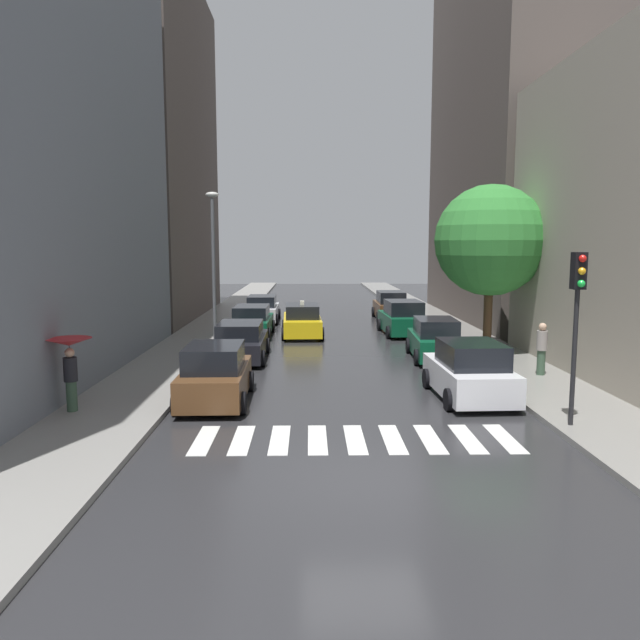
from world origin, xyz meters
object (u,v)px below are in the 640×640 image
Objects in this scene: pedestrian_near_tree at (70,355)px; parked_car_right_third at (403,319)px; parked_car_left_nearest at (215,376)px; lamp_post_left at (213,256)px; parked_car_right_nearest at (470,372)px; street_tree_right at (490,241)px; parked_car_right_second at (435,340)px; pedestrian_foreground at (542,347)px; parked_car_left_second at (241,342)px; parked_car_right_fourth at (390,306)px; traffic_light_right_corner at (577,300)px; parked_car_left_fourth at (262,309)px; parked_car_left_third at (252,322)px; taxi_midroad at (302,321)px.

parked_car_right_third is at bearing -156.35° from pedestrian_near_tree.
parked_car_right_third is at bearing -30.53° from parked_car_left_nearest.
lamp_post_left is at bearing 7.94° from parked_car_left_nearest.
street_tree_right reaches higher than parked_car_right_nearest.
pedestrian_foreground is (2.93, -3.64, 0.32)m from parked_car_right_second.
pedestrian_foreground reaches higher than parked_car_right_nearest.
parked_car_right_fourth is (7.82, 13.04, 0.09)m from parked_car_left_second.
parked_car_right_fourth is 17.03m from pedestrian_foreground.
parked_car_left_second is 11.42m from pedestrian_foreground.
pedestrian_near_tree is 13.16m from traffic_light_right_corner.
parked_car_right_third is at bearing -141.54° from pedestrian_foreground.
traffic_light_right_corner is (1.45, -9.47, 2.50)m from parked_car_right_second.
street_tree_right is at bearing -136.68° from parked_car_left_fourth.
parked_car_right_third is 2.41× the size of pedestrian_foreground.
street_tree_right is at bearing -152.80° from pedestrian_foreground.
pedestrian_near_tree reaches higher than parked_car_left_third.
parked_car_left_third is 12.34m from street_tree_right.
parked_car_right_third is at bearing 95.99° from traffic_light_right_corner.
parked_car_left_nearest is 12.90m from parked_car_left_third.
parked_car_right_fourth is at bearing -147.54° from pedestrian_near_tree.
taxi_midroad reaches higher than parked_car_left_nearest.
parked_car_right_third is 0.63× the size of lamp_post_left.
lamp_post_left is at bearing 68.57° from parked_car_right_second.
parked_car_right_fourth reaches higher than parked_car_left_nearest.
pedestrian_near_tree reaches higher than parked_car_right_third.
parked_car_left_fourth is at bearing 35.74° from parked_car_right_second.
parked_car_left_nearest is 0.98× the size of parked_car_right_second.
parked_car_left_nearest is at bearing -178.84° from parked_car_left_third.
traffic_light_right_corner reaches higher than parked_car_right_second.
parked_car_right_nearest is 0.88× the size of taxi_midroad.
taxi_midroad is 2.60× the size of pedestrian_foreground.
traffic_light_right_corner is 17.60m from lamp_post_left.
parked_car_left_fourth is 7.94m from parked_car_right_fourth.
parked_car_right_second is at bearing -179.78° from parked_car_right_fourth.
pedestrian_foreground is 15.09m from pedestrian_near_tree.
parked_car_left_fourth is 1.04× the size of parked_car_right_fourth.
taxi_midroad reaches higher than parked_car_right_third.
parked_car_left_second is 2.30× the size of pedestrian_near_tree.
lamp_post_left is (-1.70, 10.84, 3.31)m from parked_car_left_nearest.
pedestrian_near_tree is (-3.52, -14.27, 0.93)m from parked_car_left_third.
parked_car_left_fourth is 1.06× the size of parked_car_right_second.
parked_car_right_fourth is at bearing -4.34° from parked_car_right_third.
taxi_midroad is 13.12m from pedestrian_foreground.
parked_car_left_third is 14.78m from pedestrian_foreground.
parked_car_left_fourth is 20.40m from pedestrian_near_tree.
parked_car_right_third is 10.18m from lamp_post_left.
parked_car_left_fourth is 2.42× the size of pedestrian_foreground.
parked_car_right_fourth is 2.12× the size of pedestrian_near_tree.
parked_car_left_second is 6.80m from taxi_midroad.
traffic_light_right_corner reaches higher than pedestrian_near_tree.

